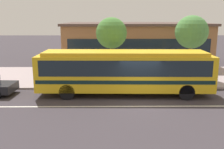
{
  "coord_description": "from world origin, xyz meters",
  "views": [
    {
      "loc": [
        -1.86,
        -15.2,
        5.11
      ],
      "look_at": [
        -1.69,
        1.99,
        1.3
      ],
      "focal_mm": 41.59,
      "sensor_mm": 36.0,
      "label": 1
    }
  ],
  "objects": [
    {
      "name": "bus_stop_sign",
      "position": [
        2.62,
        3.35,
        1.78
      ],
      "size": [
        0.11,
        0.44,
        2.6
      ],
      "color": "gray",
      "rests_on": "sidewalk_slab"
    },
    {
      "name": "pedestrian_waiting_near_sign",
      "position": [
        -0.54,
        4.83,
        1.14
      ],
      "size": [
        0.47,
        0.47,
        1.74
      ],
      "color": "slate",
      "rests_on": "sidewalk_slab"
    },
    {
      "name": "lane_stripe_center",
      "position": [
        0.0,
        -0.8,
        0.0
      ],
      "size": [
        56.0,
        0.16,
        0.01
      ],
      "primitive_type": "cube",
      "color": "silver",
      "rests_on": "ground_plane"
    },
    {
      "name": "ground_plane",
      "position": [
        0.0,
        0.0,
        0.0
      ],
      "size": [
        120.0,
        120.0,
        0.0
      ],
      "primitive_type": "plane",
      "color": "#393339"
    },
    {
      "name": "transit_bus",
      "position": [
        -0.85,
        1.57,
        1.71
      ],
      "size": [
        11.46,
        2.7,
        2.94
      ],
      "color": "gold",
      "rests_on": "ground_plane"
    },
    {
      "name": "street_tree_mid_block",
      "position": [
        4.83,
        6.03,
        3.9
      ],
      "size": [
        2.68,
        2.68,
        5.15
      ],
      "color": "brown",
      "rests_on": "sidewalk_slab"
    },
    {
      "name": "station_building",
      "position": [
        0.96,
        13.66,
        2.26
      ],
      "size": [
        15.19,
        9.0,
        4.5
      ],
      "color": "#92613D",
      "rests_on": "ground_plane"
    },
    {
      "name": "sidewalk_slab",
      "position": [
        0.0,
        6.92,
        0.06
      ],
      "size": [
        60.0,
        8.0,
        0.12
      ],
      "primitive_type": "cube",
      "color": "#A49294",
      "rests_on": "ground_plane"
    },
    {
      "name": "street_tree_near_stop",
      "position": [
        -1.7,
        5.28,
        3.86
      ],
      "size": [
        2.43,
        2.43,
        4.99
      ],
      "color": "brown",
      "rests_on": "sidewalk_slab"
    }
  ]
}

